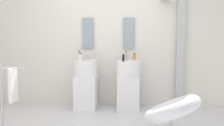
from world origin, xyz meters
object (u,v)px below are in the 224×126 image
(pedestal_sink_left, at_px, (86,84))
(shower_column, at_px, (180,51))
(soap_bottle_clear, at_px, (79,56))
(soap_bottle_white, at_px, (80,57))
(soap_bottle_grey, at_px, (126,56))
(soap_bottle_black, at_px, (123,58))
(soap_bottle_blue, at_px, (81,57))
(pedestal_sink_right, at_px, (128,84))
(soap_bottle_amber, at_px, (134,57))
(towel_rack, at_px, (11,86))
(lounge_chair, at_px, (172,113))

(pedestal_sink_left, distance_m, shower_column, 1.87)
(soap_bottle_clear, xyz_separation_m, soap_bottle_white, (0.03, -0.07, -0.02))
(pedestal_sink_left, relative_size, soap_bottle_grey, 6.09)
(shower_column, relative_size, soap_bottle_grey, 12.30)
(soap_bottle_clear, bearing_deg, pedestal_sink_left, 16.01)
(soap_bottle_black, distance_m, soap_bottle_blue, 0.83)
(pedestal_sink_right, xyz_separation_m, soap_bottle_amber, (0.11, 0.08, 0.49))
(shower_column, distance_m, towel_rack, 2.99)
(shower_column, distance_m, soap_bottle_white, 1.86)
(soap_bottle_amber, bearing_deg, soap_bottle_white, -169.49)
(pedestal_sink_right, xyz_separation_m, lounge_chair, (0.59, -1.25, -0.13))
(pedestal_sink_right, distance_m, soap_bottle_grey, 0.53)
(pedestal_sink_left, xyz_separation_m, soap_bottle_white, (-0.08, -0.10, 0.50))
(soap_bottle_grey, height_order, soap_bottle_amber, soap_bottle_grey)
(lounge_chair, xyz_separation_m, soap_bottle_amber, (-0.49, 1.33, 0.62))
(soap_bottle_clear, bearing_deg, shower_column, 8.44)
(towel_rack, bearing_deg, soap_bottle_black, 30.02)
(soap_bottle_blue, xyz_separation_m, soap_bottle_grey, (0.85, 0.05, 0.02))
(pedestal_sink_right, xyz_separation_m, shower_column, (0.96, 0.24, 0.60))
(soap_bottle_white, bearing_deg, soap_bottle_blue, 97.99)
(soap_bottle_grey, xyz_separation_m, soap_bottle_amber, (0.15, -0.04, -0.02))
(pedestal_sink_right, bearing_deg, soap_bottle_blue, 174.90)
(soap_bottle_grey, bearing_deg, towel_rack, -144.34)
(soap_bottle_grey, bearing_deg, pedestal_sink_left, -170.34)
(pedestal_sink_right, relative_size, soap_bottle_white, 7.10)
(shower_column, bearing_deg, soap_bottle_clear, -171.56)
(pedestal_sink_left, xyz_separation_m, lounge_chair, (1.38, -1.25, -0.13))
(shower_column, bearing_deg, soap_bottle_grey, -173.35)
(towel_rack, xyz_separation_m, soap_bottle_clear, (0.80, 1.03, 0.37))
(pedestal_sink_left, bearing_deg, soap_bottle_grey, 9.66)
(soap_bottle_clear, height_order, soap_bottle_grey, soap_bottle_clear)
(pedestal_sink_right, xyz_separation_m, towel_rack, (-1.70, -1.06, 0.15))
(pedestal_sink_left, height_order, soap_bottle_blue, soap_bottle_blue)
(soap_bottle_black, height_order, soap_bottle_amber, soap_bottle_black)
(shower_column, bearing_deg, towel_rack, -153.82)
(towel_rack, height_order, soap_bottle_amber, soap_bottle_amber)
(pedestal_sink_right, distance_m, soap_bottle_blue, 1.02)
(pedestal_sink_right, distance_m, towel_rack, 2.01)
(soap_bottle_clear, bearing_deg, soap_bottle_amber, 6.49)
(pedestal_sink_left, xyz_separation_m, soap_bottle_amber, (0.90, 0.08, 0.49))
(lounge_chair, distance_m, soap_bottle_white, 1.96)
(towel_rack, xyz_separation_m, soap_bottle_amber, (1.81, 1.14, 0.34))
(soap_bottle_white, distance_m, soap_bottle_amber, 0.99)
(pedestal_sink_right, bearing_deg, soap_bottle_black, -124.34)
(towel_rack, relative_size, soap_bottle_black, 7.01)
(soap_bottle_amber, bearing_deg, shower_column, 10.73)
(soap_bottle_amber, bearing_deg, soap_bottle_clear, -173.51)
(soap_bottle_black, bearing_deg, towel_rack, -149.98)
(soap_bottle_clear, relative_size, soap_bottle_blue, 1.39)
(soap_bottle_grey, xyz_separation_m, soap_bottle_white, (-0.83, -0.23, -0.01))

